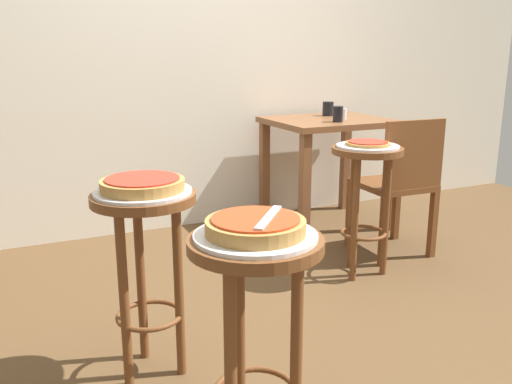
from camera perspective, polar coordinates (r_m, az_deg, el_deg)
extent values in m
plane|color=brown|center=(2.69, 5.71, -12.64)|extent=(6.00, 6.00, 0.00)
cube|color=silver|center=(3.92, -6.73, 18.40)|extent=(6.00, 0.10, 3.00)
cylinder|color=brown|center=(1.51, -0.05, -5.44)|extent=(0.38, 0.38, 0.03)
cylinder|color=brown|center=(1.76, -1.74, -15.39)|extent=(0.04, 0.04, 0.69)
cylinder|color=brown|center=(1.59, -2.65, -19.05)|extent=(0.04, 0.04, 0.69)
cylinder|color=brown|center=(1.67, 4.21, -17.37)|extent=(0.04, 0.04, 0.69)
cylinder|color=silver|center=(1.51, -0.05, -4.60)|extent=(0.35, 0.35, 0.01)
cylinder|color=#B78442|center=(1.50, -0.05, -3.66)|extent=(0.28, 0.28, 0.04)
cylinder|color=red|center=(1.49, -0.05, -2.82)|extent=(0.25, 0.25, 0.01)
cylinder|color=brown|center=(2.02, -11.70, -0.62)|extent=(0.38, 0.38, 0.03)
cylinder|color=brown|center=(2.25, -11.95, -8.87)|extent=(0.04, 0.04, 0.69)
cylinder|color=brown|center=(2.07, -13.60, -11.08)|extent=(0.04, 0.04, 0.69)
cylinder|color=brown|center=(2.11, -8.06, -10.25)|extent=(0.04, 0.04, 0.69)
torus|color=brown|center=(2.19, -11.07, -12.52)|extent=(0.26, 0.26, 0.02)
cylinder|color=silver|center=(2.01, -11.74, 0.03)|extent=(0.36, 0.36, 0.01)
cylinder|color=#B78442|center=(2.01, -11.77, 0.74)|extent=(0.30, 0.30, 0.04)
cylinder|color=red|center=(2.00, -11.81, 1.38)|extent=(0.27, 0.27, 0.01)
cylinder|color=brown|center=(3.00, 11.59, 4.28)|extent=(0.38, 0.38, 0.03)
cylinder|color=brown|center=(3.18, 10.00, -1.82)|extent=(0.04, 0.04, 0.69)
cylinder|color=brown|center=(2.98, 10.32, -2.93)|extent=(0.04, 0.04, 0.69)
cylinder|color=brown|center=(3.10, 13.43, -2.41)|extent=(0.04, 0.04, 0.69)
torus|color=brown|center=(3.11, 11.16, -4.20)|extent=(0.26, 0.26, 0.02)
cylinder|color=silver|center=(3.00, 11.61, 4.72)|extent=(0.34, 0.34, 0.01)
cylinder|color=#B78442|center=(2.99, 11.63, 4.97)|extent=(0.24, 0.24, 0.01)
cylinder|color=red|center=(2.99, 11.64, 5.17)|extent=(0.21, 0.21, 0.01)
cube|color=brown|center=(3.88, 7.62, 7.31)|extent=(0.81, 0.69, 0.04)
cube|color=brown|center=(3.51, 5.12, 0.25)|extent=(0.06, 0.06, 0.73)
cube|color=brown|center=(3.91, 14.17, 1.32)|extent=(0.06, 0.06, 0.73)
cube|color=brown|center=(4.02, 0.89, 2.13)|extent=(0.06, 0.06, 0.73)
cube|color=brown|center=(4.37, 9.31, 2.94)|extent=(0.06, 0.06, 0.73)
cylinder|color=black|center=(3.69, 8.56, 8.06)|extent=(0.07, 0.07, 0.10)
cylinder|color=black|center=(4.05, 7.54, 8.63)|extent=(0.08, 0.08, 0.10)
cylinder|color=white|center=(3.85, 9.14, 8.06)|extent=(0.04, 0.04, 0.07)
cube|color=brown|center=(3.45, 14.08, 0.75)|extent=(0.41, 0.41, 0.04)
cube|color=brown|center=(3.27, 16.20, 3.77)|extent=(0.40, 0.04, 0.40)
cube|color=brown|center=(3.75, 14.44, -1.73)|extent=(0.04, 0.04, 0.42)
cube|color=brown|center=(3.55, 9.80, -2.40)|extent=(0.04, 0.04, 0.42)
cube|color=brown|center=(3.49, 18.00, -3.23)|extent=(0.04, 0.04, 0.42)
cube|color=brown|center=(3.27, 13.20, -4.06)|extent=(0.04, 0.04, 0.42)
cube|color=silver|center=(1.48, 1.32, -2.66)|extent=(0.16, 0.18, 0.01)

